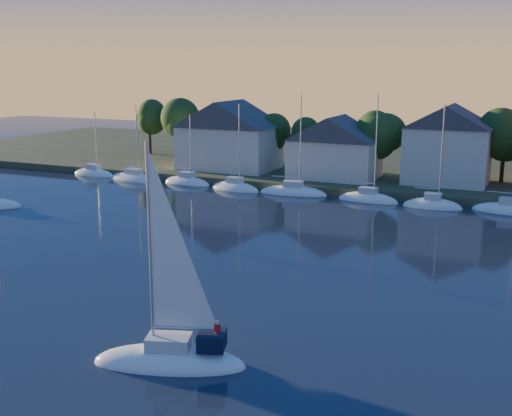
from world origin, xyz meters
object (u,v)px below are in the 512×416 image
Objects in this scene: clubhouse_east at (448,143)px; clubhouse_west at (229,134)px; hero_sailboat at (172,355)px; clubhouse_centre at (335,146)px.

clubhouse_west is at bearing -178.09° from clubhouse_east.
hero_sailboat is at bearing -66.40° from clubhouse_west.
clubhouse_east is at bearing -114.74° from hero_sailboat.
clubhouse_east is at bearing 8.13° from clubhouse_centre.
hero_sailboat is (-6.12, -55.67, -5.44)m from clubhouse_east.
clubhouse_east is 56.27m from hero_sailboat.
clubhouse_centre is at bearing -3.58° from clubhouse_west.
clubhouse_east is at bearing 1.91° from clubhouse_west.
clubhouse_centre is 14.17m from clubhouse_east.
clubhouse_west is 1.18× the size of clubhouse_centre.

